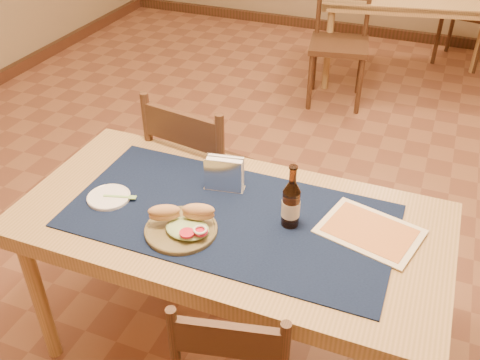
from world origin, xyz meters
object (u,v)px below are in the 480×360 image
at_px(sandwich_plate, 183,225).
at_px(napkin_holder, 224,175).
at_px(beer_bottle, 291,204).
at_px(main_table, 230,233).
at_px(chair_main_far, 205,177).
at_px(back_table, 414,5).

relative_size(sandwich_plate, napkin_holder, 1.56).
bearing_deg(napkin_holder, beer_bottle, -20.85).
bearing_deg(main_table, napkin_holder, 119.86).
distance_m(chair_main_far, sandwich_plate, 0.75).
bearing_deg(sandwich_plate, chair_main_far, 108.80).
relative_size(beer_bottle, napkin_holder, 1.50).
bearing_deg(sandwich_plate, back_table, 82.73).
bearing_deg(back_table, napkin_holder, -97.31).
relative_size(main_table, chair_main_far, 1.63).
distance_m(back_table, chair_main_far, 2.80).
relative_size(chair_main_far, napkin_holder, 5.88).
height_order(beer_bottle, napkin_holder, beer_bottle).
distance_m(back_table, beer_bottle, 3.20).
relative_size(main_table, napkin_holder, 9.58).
distance_m(main_table, back_table, 3.24).
relative_size(main_table, back_table, 1.00).
xyz_separation_m(beer_bottle, napkin_holder, (-0.31, 0.12, -0.03)).
xyz_separation_m(sandwich_plate, beer_bottle, (0.34, 0.18, 0.07)).
height_order(back_table, beer_bottle, beer_bottle).
relative_size(main_table, beer_bottle, 6.40).
bearing_deg(beer_bottle, main_table, -171.61).
bearing_deg(sandwich_plate, beer_bottle, 27.74).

